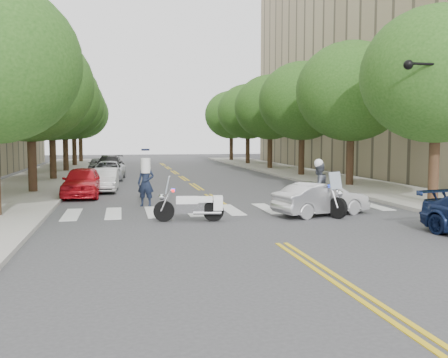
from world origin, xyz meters
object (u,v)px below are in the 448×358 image
object	(u,v)px
officer_standing	(146,183)
convertible	(321,199)
motorcycle_police	(317,190)
motorcycle_parked	(195,206)

from	to	relation	value
officer_standing	convertible	size ratio (longest dim) A/B	0.52
motorcycle_police	convertible	size ratio (longest dim) A/B	0.66
convertible	officer_standing	bearing A→B (deg)	42.46
motorcycle_police	officer_standing	distance (m)	7.25
motorcycle_parked	officer_standing	xyz separation A→B (m)	(-1.49, 4.20, 0.43)
motorcycle_police	motorcycle_parked	size ratio (longest dim) A/B	1.01
convertible	motorcycle_parked	bearing A→B (deg)	78.12
motorcycle_police	officer_standing	bearing A→B (deg)	-55.25
motorcycle_police	convertible	world-z (taller)	motorcycle_police
motorcycle_parked	officer_standing	distance (m)	4.48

